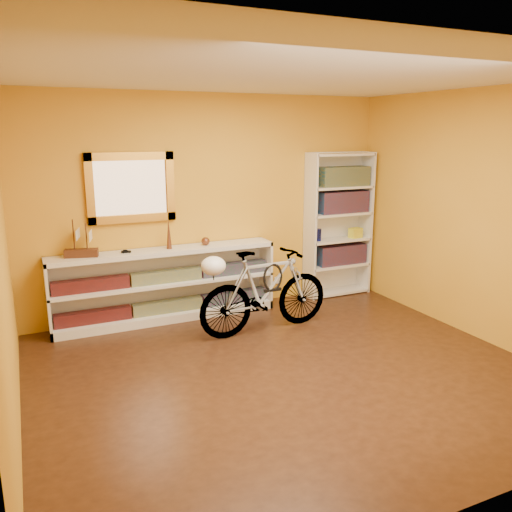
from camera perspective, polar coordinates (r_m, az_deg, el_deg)
name	(u,v)px	position (r m, az deg, el deg)	size (l,w,h in m)	color
floor	(288,373)	(4.90, 3.50, -12.72)	(4.50, 4.00, 0.01)	black
ceiling	(292,75)	(4.41, 4.02, 19.31)	(4.50, 4.00, 0.01)	silver
back_wall	(211,205)	(6.29, -4.99, 5.65)	(4.50, 0.01, 2.60)	orange
left_wall	(0,260)	(3.96, -26.37, -0.44)	(0.01, 4.00, 2.60)	orange
right_wall	(481,216)	(5.88, 23.55, 4.01)	(0.01, 4.00, 2.60)	orange
gilt_mirror	(131,188)	(5.97, -13.59, 7.32)	(0.98, 0.06, 0.78)	#9B691C
wall_socket	(277,280)	(6.84, 2.37, -2.66)	(0.09, 0.01, 0.09)	silver
console_unit	(166,285)	(6.11, -9.87, -3.14)	(2.60, 0.35, 0.85)	silver
cd_row_lower	(167,306)	(6.17, -9.72, -5.46)	(2.50, 0.13, 0.14)	black
cd_row_upper	(166,276)	(6.06, -9.86, -2.19)	(2.50, 0.13, 0.14)	navy
model_ship	(80,238)	(5.81, -18.79, 1.86)	(0.35, 0.13, 0.41)	#3C1E10
toy_car	(126,253)	(5.91, -14.11, 0.35)	(0.00, 0.00, 0.00)	black
bronze_ornament	(169,233)	(5.98, -9.58, 2.49)	(0.06, 0.06, 0.36)	brown
decorative_orb	(206,241)	(6.13, -5.57, 1.63)	(0.10, 0.10, 0.10)	brown
bookcase	(338,225)	(6.97, 9.07, 3.40)	(0.90, 0.30, 1.90)	silver
book_row_a	(340,254)	(7.08, 9.29, 0.19)	(0.70, 0.22, 0.26)	maroon
book_row_b	(343,202)	(6.95, 9.51, 5.90)	(0.70, 0.22, 0.28)	maroon
book_row_c	(344,176)	(6.91, 9.62, 8.65)	(0.70, 0.22, 0.25)	navy
travel_mug	(318,235)	(6.80, 6.89, 2.32)	(0.07, 0.07, 0.16)	navy
red_tin	(326,180)	(6.81, 7.70, 8.27)	(0.13, 0.13, 0.16)	maroon
yellow_bag	(355,233)	(7.10, 10.90, 2.52)	(0.17, 0.11, 0.13)	yellow
bicycle	(265,291)	(5.66, 1.02, -3.84)	(1.59, 0.41, 0.93)	silver
helmet	(213,266)	(5.31, -4.72, -1.08)	(0.26, 0.25, 0.20)	white
u_lock	(273,277)	(5.67, 1.86, -2.36)	(0.23, 0.23, 0.02)	black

